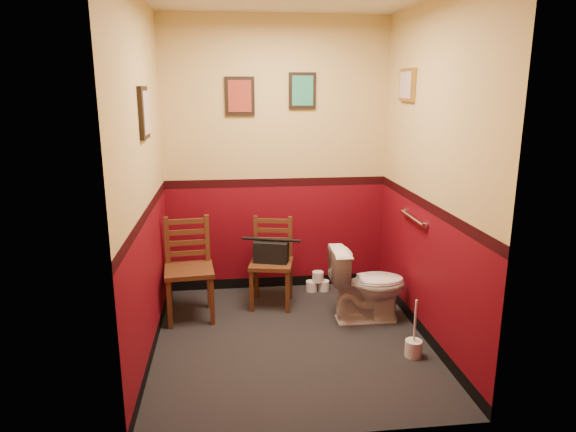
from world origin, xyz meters
name	(u,v)px	position (x,y,z in m)	size (l,w,h in m)	color
floor	(292,341)	(0.00, 0.00, 0.00)	(2.20, 2.40, 0.00)	black
wall_back	(277,158)	(0.00, 1.20, 1.35)	(2.20, 2.70, 0.00)	#590610
wall_front	(320,218)	(0.00, -1.20, 1.35)	(2.20, 2.70, 0.00)	#590610
wall_left	(144,182)	(-1.10, 0.00, 1.35)	(2.40, 2.70, 0.00)	#590610
wall_right	(431,177)	(1.10, 0.00, 1.35)	(2.40, 2.70, 0.00)	#590610
grab_bar	(413,218)	(1.07, 0.25, 0.95)	(0.05, 0.56, 0.06)	silver
framed_print_back_a	(240,96)	(-0.35, 1.18, 1.95)	(0.28, 0.04, 0.36)	black
framed_print_back_b	(302,91)	(0.25, 1.18, 2.00)	(0.26, 0.04, 0.34)	black
framed_print_left	(144,113)	(-1.08, 0.10, 1.85)	(0.04, 0.30, 0.38)	black
framed_print_right	(407,85)	(1.08, 0.60, 2.05)	(0.04, 0.34, 0.28)	olive
toilet	(367,285)	(0.72, 0.33, 0.33)	(0.38, 0.68, 0.66)	white
toilet_brush	(413,347)	(0.91, -0.36, 0.08)	(0.13, 0.13, 0.47)	silver
chair_left	(189,269)	(-0.85, 0.59, 0.45)	(0.46, 0.46, 0.90)	#502C18
chair_right	(272,262)	(-0.09, 0.78, 0.42)	(0.46, 0.46, 0.83)	#502C18
handbag	(271,251)	(-0.10, 0.74, 0.54)	(0.35, 0.24, 0.23)	black
tp_stack	(318,283)	(0.40, 1.03, 0.09)	(0.24, 0.12, 0.21)	silver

